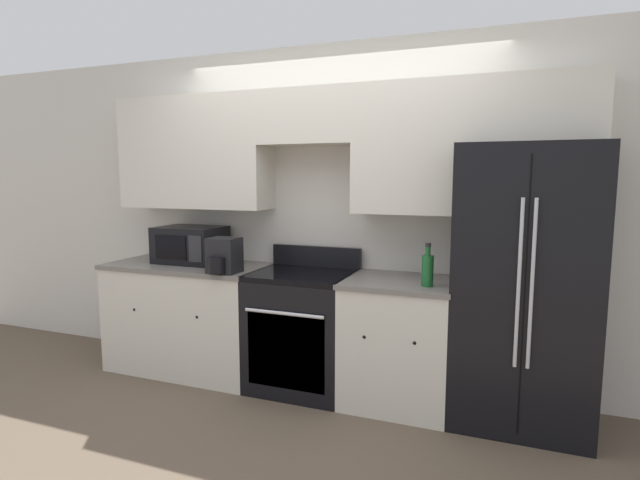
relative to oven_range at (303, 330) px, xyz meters
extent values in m
plane|color=brown|center=(0.14, -0.31, -0.45)|extent=(12.00, 12.00, 0.00)
cube|color=beige|center=(0.14, 0.35, 0.85)|extent=(8.00, 0.06, 2.60)
cube|color=beige|center=(-1.02, 0.15, 1.34)|extent=(1.30, 0.33, 0.90)
cube|color=beige|center=(0.00, 0.15, 1.58)|extent=(0.74, 0.33, 0.40)
cube|color=beige|center=(1.16, 0.15, 1.34)|extent=(1.58, 0.33, 0.90)
cube|color=beige|center=(-1.02, 0.00, -0.02)|extent=(1.30, 0.62, 0.85)
cube|color=slate|center=(-1.02, 0.00, 0.42)|extent=(1.32, 0.64, 0.03)
sphere|color=black|center=(-1.31, -0.31, 0.11)|extent=(0.03, 0.03, 0.03)
sphere|color=black|center=(-0.73, -0.31, 0.11)|extent=(0.03, 0.03, 0.03)
cube|color=beige|center=(0.73, 0.00, -0.02)|extent=(0.73, 0.62, 0.85)
cube|color=slate|center=(0.73, 0.00, 0.42)|extent=(0.76, 0.64, 0.03)
sphere|color=black|center=(0.57, -0.31, 0.11)|extent=(0.03, 0.03, 0.03)
sphere|color=black|center=(0.90, -0.31, 0.11)|extent=(0.03, 0.03, 0.03)
cube|color=black|center=(0.00, 0.00, -0.03)|extent=(0.74, 0.62, 0.85)
cube|color=black|center=(0.00, -0.30, -0.07)|extent=(0.59, 0.01, 0.54)
cube|color=black|center=(0.00, 0.00, 0.42)|extent=(0.74, 0.62, 0.04)
cube|color=black|center=(0.00, 0.28, 0.52)|extent=(0.74, 0.04, 0.16)
cylinder|color=silver|center=(0.00, -0.33, 0.21)|extent=(0.59, 0.02, 0.02)
cube|color=black|center=(1.53, 0.07, 0.45)|extent=(0.85, 0.77, 1.80)
cube|color=black|center=(1.53, -0.31, 0.45)|extent=(0.01, 0.01, 1.65)
cylinder|color=#B7B7BC|center=(1.49, -0.33, 0.54)|extent=(0.02, 0.02, 0.99)
cylinder|color=#B7B7BC|center=(1.56, -0.33, 0.54)|extent=(0.02, 0.02, 0.99)
cube|color=black|center=(-1.04, 0.08, 0.59)|extent=(0.53, 0.39, 0.30)
cube|color=black|center=(-1.09, -0.12, 0.59)|extent=(0.29, 0.01, 0.19)
cube|color=#262628|center=(-0.85, -0.12, 0.59)|extent=(0.12, 0.01, 0.21)
cylinder|color=#195928|center=(0.94, -0.14, 0.54)|extent=(0.08, 0.08, 0.20)
cylinder|color=#195928|center=(0.94, -0.14, 0.67)|extent=(0.03, 0.03, 0.06)
cylinder|color=black|center=(0.94, -0.14, 0.71)|extent=(0.04, 0.04, 0.02)
cube|color=black|center=(-0.54, -0.21, 0.57)|extent=(0.22, 0.19, 0.26)
cylinder|color=black|center=(-0.54, -0.31, 0.51)|extent=(0.13, 0.13, 0.12)
camera|label=1|loc=(1.43, -3.36, 1.15)|focal=28.00mm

